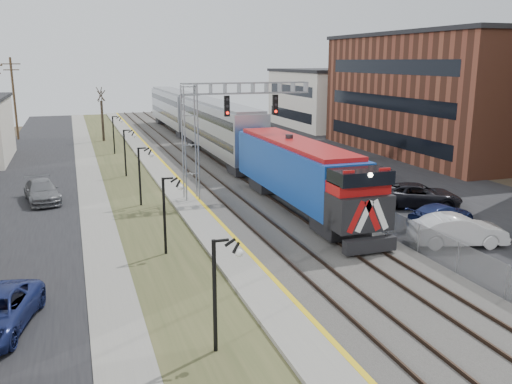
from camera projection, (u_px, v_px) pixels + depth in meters
name	position (u px, v px, depth m)	size (l,w,h in m)	color
street_west	(29.00, 191.00, 40.80)	(7.00, 120.00, 0.04)	black
sidewalk	(91.00, 186.00, 42.20)	(2.00, 120.00, 0.08)	gray
grass_median	(130.00, 184.00, 43.14)	(4.00, 120.00, 0.06)	#3D4525
platform	(168.00, 180.00, 44.06)	(2.00, 120.00, 0.24)	gray
ballast_bed	(227.00, 176.00, 45.63)	(8.00, 120.00, 0.20)	#595651
parking_lot	(353.00, 168.00, 49.40)	(16.00, 120.00, 0.04)	black
platform_edge	(178.00, 178.00, 44.31)	(0.24, 120.00, 0.01)	gold
track_near	(203.00, 176.00, 44.96)	(1.58, 120.00, 0.15)	#2D2119
track_far	(244.00, 173.00, 46.06)	(1.58, 120.00, 0.15)	#2D2119
train	(209.00, 127.00, 56.56)	(3.00, 63.05, 5.33)	#13409E
signal_gantry	(214.00, 121.00, 37.02)	(9.00, 1.07, 8.15)	gray
lampposts	(164.00, 215.00, 27.30)	(0.14, 62.14, 4.00)	black
fence	(273.00, 165.00, 46.78)	(0.04, 120.00, 1.60)	gray
bare_trees	(13.00, 149.00, 43.40)	(12.30, 42.30, 5.95)	#382D23
car_lot_b	(458.00, 231.00, 28.64)	(1.73, 4.96, 1.64)	silver
car_lot_c	(418.00, 196.00, 36.21)	(2.61, 5.67, 1.58)	black
car_lot_d	(441.00, 216.00, 31.97)	(1.90, 4.67, 1.35)	navy
car_lot_e	(386.00, 195.00, 36.77)	(1.67, 4.15, 1.41)	gray
car_lot_f	(333.00, 170.00, 44.80)	(1.58, 4.54, 1.50)	#0E471F
car_street_b	(42.00, 192.00, 37.56)	(2.07, 5.09, 1.48)	slate
car_lot_g	(273.00, 148.00, 56.27)	(1.77, 4.41, 1.50)	navy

